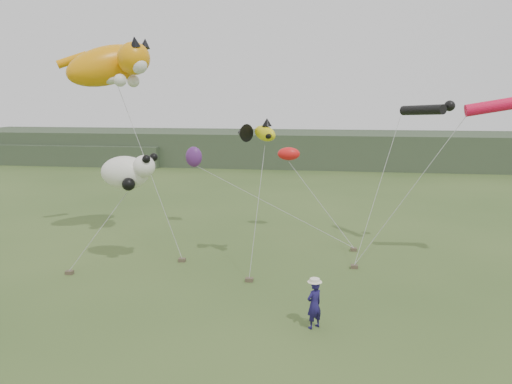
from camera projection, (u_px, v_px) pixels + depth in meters
ground at (257, 313)px, 19.35m from camera, size 120.00×120.00×0.00m
headland at (284, 149)px, 62.87m from camera, size 90.00×13.00×4.00m
festival_attendant at (314, 305)px, 17.95m from camera, size 0.77×0.76×1.79m
sandbag_anchors at (245, 265)px, 24.66m from camera, size 13.83×5.97×0.18m
cat_kite at (113, 65)px, 26.68m from camera, size 6.01×4.53×3.13m
fish_kite at (257, 133)px, 23.30m from camera, size 2.38×1.55×1.17m
tube_kites at (470, 107)px, 23.99m from camera, size 5.67×4.65×1.15m
panda_kite at (128, 172)px, 23.88m from camera, size 2.80×1.81×1.74m
misc_kites at (237, 155)px, 30.64m from camera, size 7.18×1.07×1.36m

